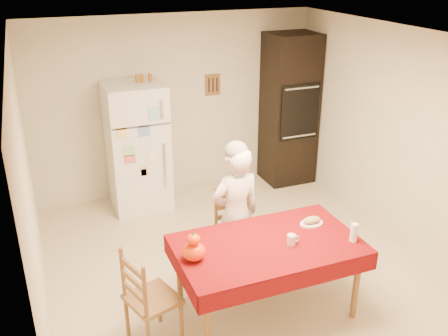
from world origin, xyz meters
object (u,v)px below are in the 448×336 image
chair_left (146,297)px  pumpkin_lower (194,252)px  coffee_mug (291,240)px  wine_glass (354,232)px  oven_cabinet (289,110)px  bread_plate (311,224)px  chair_far (235,228)px  seated_woman (236,215)px  refrigerator (138,147)px  dining_table (268,250)px

chair_left → pumpkin_lower: 0.56m
coffee_mug → wine_glass: size_ratio=0.57×
oven_cabinet → bread_plate: (-1.12, -2.54, -0.33)m
chair_far → coffee_mug: 0.94m
seated_woman → bread_plate: (0.60, -0.49, 0.03)m
refrigerator → seated_woman: 2.09m
chair_far → bread_plate: chair_far is taller
seated_woman → coffee_mug: bearing=104.2°
wine_glass → pumpkin_lower: bearing=170.1°
coffee_mug → wine_glass: 0.58m
refrigerator → chair_far: 2.01m
chair_far → bread_plate: size_ratio=3.96×
chair_far → seated_woman: 0.27m
chair_left → pumpkin_lower: bearing=-105.2°
oven_cabinet → chair_left: size_ratio=2.32×
bread_plate → wine_glass: bearing=-63.8°
dining_table → coffee_mug: 0.24m
chair_far → refrigerator: bearing=113.4°
coffee_mug → bread_plate: bearing=34.7°
chair_far → wine_glass: size_ratio=5.40×
oven_cabinet → chair_left: oven_cabinet is taller
oven_cabinet → seated_woman: oven_cabinet is taller
dining_table → pumpkin_lower: (-0.71, 0.00, 0.15)m
wine_glass → bread_plate: wine_glass is taller
dining_table → pumpkin_lower: bearing=179.7°
coffee_mug → dining_table: bearing=152.5°
chair_left → bread_plate: (1.71, 0.17, 0.26)m
coffee_mug → wine_glass: (0.56, -0.15, 0.04)m
oven_cabinet → wine_glass: oven_cabinet is taller
refrigerator → wine_glass: size_ratio=9.66×
pumpkin_lower → bread_plate: (1.26, 0.15, -0.07)m
chair_far → coffee_mug: size_ratio=9.50×
refrigerator → oven_cabinet: 2.29m
seated_woman → wine_glass: size_ratio=8.45×
chair_far → wine_glass: (0.75, -1.02, 0.34)m
refrigerator → chair_left: 2.74m
dining_table → chair_far: chair_far is taller
refrigerator → dining_table: bearing=-77.0°
refrigerator → chair_far: refrigerator is taller
dining_table → seated_woman: seated_woman is taller
dining_table → chair_far: (-0.00, 0.77, -0.18)m
bread_plate → chair_left: bearing=-174.2°
oven_cabinet → dining_table: oven_cabinet is taller
wine_glass → coffee_mug: bearing=164.8°
oven_cabinet → coffee_mug: bearing=-117.9°
chair_left → bread_plate: chair_left is taller
seated_woman → chair_left: bearing=27.1°
dining_table → bread_plate: bearing=15.6°
refrigerator → seated_woman: bearing=-74.4°
oven_cabinet → seated_woman: (-1.72, -2.06, -0.36)m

